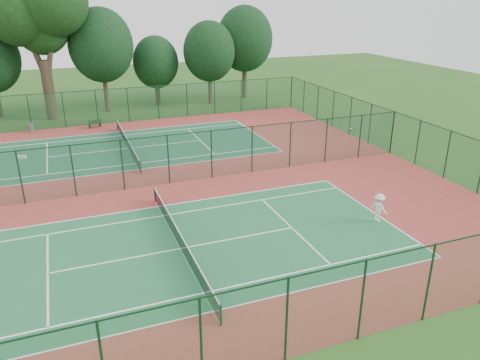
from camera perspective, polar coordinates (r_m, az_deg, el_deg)
name	(u,v)px	position (r m, az deg, el deg)	size (l,w,h in m)	color
ground	(148,186)	(32.48, -11.19, -0.78)	(120.00, 120.00, 0.00)	#27531A
red_pad	(148,186)	(32.48, -11.19, -0.77)	(40.00, 36.00, 0.01)	maroon
court_near	(181,249)	(24.51, -7.25, -8.30)	(23.77, 10.97, 0.01)	#216A3E
court_far	(128,148)	(40.88, -13.53, 3.77)	(23.77, 10.97, 0.01)	#1B5837
fence_north	(113,106)	(49.09, -15.27, 8.70)	(40.00, 0.09, 3.50)	#1A5031
fence_south	(245,330)	(16.41, 0.65, -17.86)	(40.00, 0.09, 3.50)	#1C552D
fence_east	(392,132)	(40.05, 18.06, 5.54)	(0.09, 36.00, 3.50)	#1A5035
fence_divider	(146,162)	(31.86, -11.42, 2.15)	(40.00, 0.09, 3.50)	#1B5237
tennis_net_near	(180,240)	(24.25, -7.31, -7.22)	(0.10, 12.90, 0.97)	#13361E
tennis_net_far	(127,142)	(40.72, -13.59, 4.48)	(0.10, 12.90, 0.97)	#12331F
player_near	(379,208)	(27.85, 16.57, -3.26)	(1.10, 0.63, 1.70)	white
trash_bin	(31,128)	(48.63, -24.09, 5.83)	(0.47, 0.47, 0.84)	slate
bench	(95,123)	(48.14, -17.26, 6.61)	(1.38, 0.79, 0.82)	#123417
kit_bag	(22,157)	(41.02, -25.09, 2.53)	(0.69, 0.26, 0.26)	silver
stray_ball_a	(173,188)	(31.89, -8.13, -0.91)	(0.08, 0.08, 0.08)	#F3F238
stray_ball_b	(261,171)	(34.49, 2.58, 1.06)	(0.07, 0.07, 0.07)	gold
stray_ball_c	(138,192)	(31.61, -12.38, -1.44)	(0.06, 0.06, 0.06)	#CBD431
big_tree	(38,12)	(52.03, -23.40, 18.31)	(9.74, 7.13, 14.96)	#392B1F
evergreen_row	(112,109)	(55.59, -15.35, 8.29)	(39.00, 5.00, 12.00)	black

